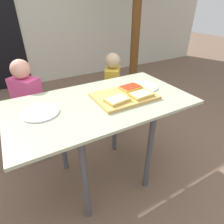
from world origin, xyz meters
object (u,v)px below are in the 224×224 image
object	(u,v)px
dining_table	(102,114)
child_left	(30,108)
pizza_slice_near_right	(141,95)
pizza_slice_near_left	(117,100)
plate_white_right	(143,87)
pizza_slice_far_right	(130,87)
plate_white_left	(40,112)
child_right	(113,90)
cutting_board	(124,96)

from	to	relation	value
dining_table	child_left	bearing A→B (deg)	126.98
pizza_slice_near_right	child_left	size ratio (longest dim) A/B	0.17
dining_table	pizza_slice_near_left	bearing A→B (deg)	-49.46
pizza_slice_near_right	pizza_slice_near_left	xyz separation A→B (m)	(-0.19, 0.01, 0.00)
pizza_slice_near_right	plate_white_right	world-z (taller)	pizza_slice_near_right
pizza_slice_far_right	pizza_slice_near_right	distance (m)	0.14
plate_white_left	dining_table	bearing A→B (deg)	-6.13
child_right	plate_white_right	bearing A→B (deg)	-92.82
plate_white_right	child_right	world-z (taller)	child_right
cutting_board	plate_white_right	bearing A→B (deg)	19.21
plate_white_left	child_left	bearing A→B (deg)	92.39
pizza_slice_far_right	plate_white_left	size ratio (longest dim) A/B	0.72
pizza_slice_near_right	child_right	bearing A→B (deg)	76.62
pizza_slice_far_right	pizza_slice_near_left	world-z (taller)	same
dining_table	plate_white_left	xyz separation A→B (m)	(-0.41, 0.04, 0.11)
dining_table	cutting_board	bearing A→B (deg)	-9.55
cutting_board	plate_white_left	bearing A→B (deg)	172.85
cutting_board	pizza_slice_near_right	size ratio (longest dim) A/B	2.65
pizza_slice_near_right	pizza_slice_near_left	bearing A→B (deg)	175.66
dining_table	pizza_slice_near_right	distance (m)	0.32
pizza_slice_near_left	plate_white_right	distance (m)	0.36
pizza_slice_near_right	plate_white_left	world-z (taller)	pizza_slice_near_right
pizza_slice_far_right	pizza_slice_near_right	xyz separation A→B (m)	(-0.00, -0.14, 0.00)
dining_table	child_right	world-z (taller)	child_right
pizza_slice_far_right	child_right	distance (m)	0.64
dining_table	cutting_board	world-z (taller)	cutting_board
pizza_slice_near_right	pizza_slice_near_left	distance (m)	0.19
pizza_slice_far_right	child_right	xyz separation A→B (m)	(0.16, 0.56, -0.28)
cutting_board	child_right	world-z (taller)	child_right
dining_table	child_right	distance (m)	0.75
cutting_board	pizza_slice_near_left	xyz separation A→B (m)	(-0.10, -0.06, 0.02)
pizza_slice_near_left	pizza_slice_near_right	bearing A→B (deg)	-4.34
pizza_slice_near_left	pizza_slice_far_right	bearing A→B (deg)	33.10
pizza_slice_far_right	pizza_slice_near_right	world-z (taller)	same
pizza_slice_near_right	pizza_slice_near_left	size ratio (longest dim) A/B	0.95
pizza_slice_far_right	pizza_slice_near_left	size ratio (longest dim) A/B	0.98
cutting_board	pizza_slice_far_right	size ratio (longest dim) A/B	2.57
dining_table	plate_white_left	size ratio (longest dim) A/B	5.43
pizza_slice_near_left	dining_table	bearing A→B (deg)	130.54
dining_table	child_left	size ratio (longest dim) A/B	1.30
pizza_slice_near_right	plate_white_left	bearing A→B (deg)	167.72
plate_white_right	child_left	size ratio (longest dim) A/B	0.24
dining_table	plate_white_left	world-z (taller)	plate_white_left
cutting_board	child_left	size ratio (longest dim) A/B	0.44
pizza_slice_far_right	plate_white_right	xyz separation A→B (m)	(0.13, 0.01, -0.03)
plate_white_right	pizza_slice_far_right	bearing A→B (deg)	-174.25
pizza_slice_near_left	child_right	xyz separation A→B (m)	(0.36, 0.69, -0.28)
pizza_slice_near_right	plate_white_left	distance (m)	0.69
pizza_slice_near_left	cutting_board	bearing A→B (deg)	31.78
pizza_slice_far_right	plate_white_left	world-z (taller)	pizza_slice_far_right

